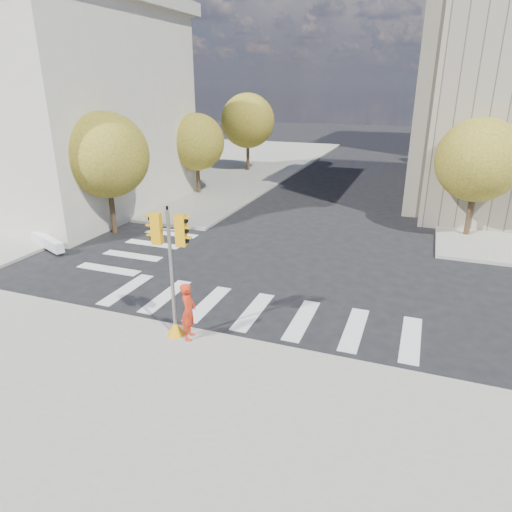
{
  "coord_description": "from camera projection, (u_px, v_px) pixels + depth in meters",
  "views": [
    {
      "loc": [
        5.09,
        -15.63,
        7.66
      ],
      "look_at": [
        -0.04,
        -1.87,
        2.1
      ],
      "focal_mm": 32.0,
      "sensor_mm": 36.0,
      "label": 1
    }
  ],
  "objects": [
    {
      "name": "lamp_far",
      "position": [
        469.0,
        123.0,
        38.37
      ],
      "size": [
        0.35,
        0.18,
        8.11
      ],
      "color": "black",
      "rests_on": "sidewalk_far_right"
    },
    {
      "name": "ground",
      "position": [
        273.0,
        290.0,
        18.07
      ],
      "size": [
        160.0,
        160.0,
        0.0
      ],
      "primitive_type": "plane",
      "color": "black",
      "rests_on": "ground"
    },
    {
      "name": "planter_wall",
      "position": [
        34.0,
        235.0,
        23.35
      ],
      "size": [
        5.67,
        2.74,
        0.5
      ],
      "primitive_type": "cube",
      "rotation": [
        0.0,
        0.0,
        -0.41
      ],
      "color": "white",
      "rests_on": "sidewalk_left_near"
    },
    {
      "name": "tree_lw_near",
      "position": [
        106.0,
        155.0,
        23.52
      ],
      "size": [
        4.4,
        4.4,
        6.41
      ],
      "color": "#382616",
      "rests_on": "ground"
    },
    {
      "name": "tree_lw_mid",
      "position": [
        196.0,
        142.0,
        32.44
      ],
      "size": [
        4.0,
        4.0,
        5.77
      ],
      "color": "#382616",
      "rests_on": "ground"
    },
    {
      "name": "traffic_signal",
      "position": [
        172.0,
        284.0,
        13.93
      ],
      "size": [
        1.08,
        0.56,
        4.23
      ],
      "rotation": [
        0.0,
        0.0,
        0.13
      ],
      "color": "orange",
      "rests_on": "sidewalk_near"
    },
    {
      "name": "tree_re_near",
      "position": [
        479.0,
        160.0,
        22.94
      ],
      "size": [
        4.2,
        4.2,
        6.16
      ],
      "color": "#382616",
      "rests_on": "ground"
    },
    {
      "name": "tree_lw_far",
      "position": [
        248.0,
        121.0,
        40.92
      ],
      "size": [
        4.8,
        4.8,
        6.95
      ],
      "color": "#382616",
      "rests_on": "ground"
    },
    {
      "name": "tree_re_mid",
      "position": [
        466.0,
        132.0,
        33.35
      ],
      "size": [
        4.6,
        4.6,
        6.66
      ],
      "color": "#382616",
      "rests_on": "ground"
    },
    {
      "name": "classical_building",
      "position": [
        19.0,
        104.0,
        29.34
      ],
      "size": [
        19.0,
        15.0,
        12.7
      ],
      "color": "beige",
      "rests_on": "ground"
    },
    {
      "name": "sidewalk_far_left",
      "position": [
        170.0,
        162.0,
        47.36
      ],
      "size": [
        28.0,
        40.0,
        0.15
      ],
      "primitive_type": "cube",
      "color": "gray",
      "rests_on": "ground"
    },
    {
      "name": "lamp_near",
      "position": [
        484.0,
        141.0,
        26.1
      ],
      "size": [
        0.35,
        0.18,
        8.11
      ],
      "color": "black",
      "rests_on": "sidewalk_far_right"
    },
    {
      "name": "photographer",
      "position": [
        188.0,
        311.0,
        14.07
      ],
      "size": [
        0.61,
        0.77,
        1.86
      ],
      "primitive_type": "imported",
      "rotation": [
        0.0,
        0.0,
        1.84
      ],
      "color": "red",
      "rests_on": "sidewalk_near"
    },
    {
      "name": "tree_re_far",
      "position": [
        459.0,
        126.0,
        44.04
      ],
      "size": [
        4.0,
        4.0,
        5.88
      ],
      "color": "#382616",
      "rests_on": "ground"
    }
  ]
}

